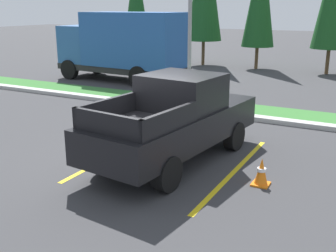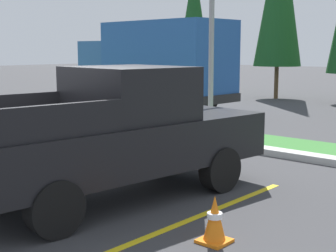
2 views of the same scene
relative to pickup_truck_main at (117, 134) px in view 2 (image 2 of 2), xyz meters
name	(u,v)px [view 2 (image 2 of 2)]	position (x,y,z in m)	size (l,w,h in m)	color
ground_plane	(70,196)	(-0.67, -0.46, -1.04)	(120.00, 120.00, 0.00)	#38383A
parking_line_near	(58,181)	(-1.56, -0.05, -1.04)	(0.12, 4.80, 0.01)	yellow
parking_line_far	(190,220)	(1.54, -0.05, -1.04)	(0.12, 4.80, 0.01)	yellow
curb_strip	(239,147)	(-0.67, 4.54, -0.97)	(56.00, 0.40, 0.15)	#B2B2AD
grass_median	(263,142)	(-0.67, 5.64, -1.01)	(56.00, 1.80, 0.06)	#387533
pickup_truck_main	(117,134)	(0.00, 0.00, 0.00)	(2.49, 5.41, 2.10)	black
cargo_truck_distant	(155,63)	(-7.47, 8.90, 0.81)	(6.91, 2.77, 3.40)	black
cypress_tree_leftmost	(194,17)	(-10.88, 15.54, 3.03)	(1.80, 1.80, 6.91)	brown
traffic_cone	(215,220)	(2.28, -0.49, -0.75)	(0.36, 0.36, 0.60)	orange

